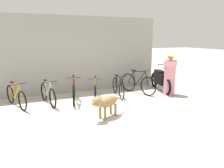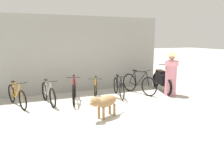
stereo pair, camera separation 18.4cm
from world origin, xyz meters
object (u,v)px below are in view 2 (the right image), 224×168
(bicycle_1, at_px, (48,94))
(person_in_robes, at_px, (171,73))
(bicycle_0, at_px, (17,96))
(bicycle_2, at_px, (74,91))
(motorcycle, at_px, (162,80))
(bicycle_3, at_px, (96,89))
(bicycle_4, at_px, (119,88))
(bicycle_5, at_px, (139,84))
(stray_dog, at_px, (104,102))

(bicycle_1, relative_size, person_in_robes, 0.96)
(bicycle_0, relative_size, bicycle_2, 0.94)
(motorcycle, bearing_deg, bicycle_0, -76.28)
(bicycle_3, relative_size, person_in_robes, 0.96)
(bicycle_2, relative_size, motorcycle, 0.85)
(bicycle_2, height_order, bicycle_3, bicycle_2)
(bicycle_4, distance_m, bicycle_5, 0.91)
(bicycle_1, bearing_deg, motorcycle, 81.66)
(bicycle_0, bearing_deg, bicycle_4, 68.21)
(bicycle_3, xyz_separation_m, motorcycle, (2.79, 0.04, 0.13))
(bicycle_2, height_order, bicycle_4, bicycle_2)
(stray_dog, height_order, person_in_robes, person_in_robes)
(bicycle_5, distance_m, stray_dog, 2.88)
(bicycle_1, distance_m, bicycle_2, 0.85)
(bicycle_0, xyz_separation_m, motorcycle, (5.37, -0.06, 0.13))
(bicycle_0, relative_size, motorcycle, 0.79)
(bicycle_0, distance_m, person_in_robes, 5.40)
(bicycle_5, bearing_deg, bicycle_2, -107.35)
(bicycle_0, xyz_separation_m, bicycle_2, (1.80, -0.14, 0.03))
(bicycle_1, distance_m, stray_dog, 2.27)
(bicycle_2, distance_m, bicycle_4, 1.64)
(bicycle_0, height_order, motorcycle, motorcycle)
(bicycle_1, height_order, bicycle_4, bicycle_1)
(bicycle_0, relative_size, bicycle_1, 1.01)
(bicycle_0, bearing_deg, bicycle_5, 70.28)
(stray_dog, bearing_deg, bicycle_4, -151.11)
(bicycle_3, distance_m, motorcycle, 2.79)
(bicycle_3, height_order, person_in_robes, person_in_robes)
(motorcycle, distance_m, person_in_robes, 0.74)
(bicycle_3, bearing_deg, person_in_robes, 97.95)
(bicycle_2, bearing_deg, bicycle_3, 107.38)
(bicycle_0, distance_m, bicycle_4, 3.44)
(bicycle_4, xyz_separation_m, stray_dog, (-1.23, -1.84, 0.11))
(bicycle_0, distance_m, stray_dog, 2.99)
(bicycle_4, height_order, bicycle_5, bicycle_5)
(bicycle_0, relative_size, bicycle_5, 0.97)
(bicycle_4, bearing_deg, bicycle_5, 107.44)
(bicycle_1, bearing_deg, stray_dog, 24.59)
(bicycle_1, relative_size, bicycle_2, 0.92)
(bicycle_2, bearing_deg, person_in_robes, 95.47)
(motorcycle, xyz_separation_m, person_in_robes, (-0.04, -0.63, 0.38))
(stray_dog, xyz_separation_m, person_in_robes, (3.12, 1.32, 0.40))
(person_in_robes, bearing_deg, bicycle_1, 3.37)
(bicycle_1, relative_size, bicycle_5, 0.95)
(bicycle_2, bearing_deg, stray_dog, 26.75)
(bicycle_2, xyz_separation_m, stray_dog, (0.41, -1.87, 0.08))
(bicycle_0, height_order, stray_dog, bicycle_0)
(bicycle_1, relative_size, bicycle_3, 0.99)
(bicycle_5, bearing_deg, motorcycle, 70.40)
(bicycle_3, distance_m, bicycle_4, 0.86)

